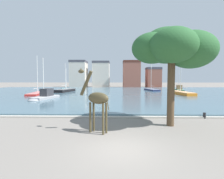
% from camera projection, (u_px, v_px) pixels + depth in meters
% --- Properties ---
extents(ground_plane, '(300.00, 300.00, 0.00)m').
position_uv_depth(ground_plane, '(121.00, 149.00, 8.45)').
color(ground_plane, gray).
extents(harbor_water, '(81.51, 50.26, 0.24)m').
position_uv_depth(harbor_water, '(117.00, 93.00, 40.66)').
color(harbor_water, '#476675').
rests_on(harbor_water, ground).
extents(quay_edge_coping, '(81.51, 0.50, 0.12)m').
position_uv_depth(quay_edge_coping, '(119.00, 117.00, 15.34)').
color(quay_edge_coping, '#ADA89E').
rests_on(quay_edge_coping, ground).
extents(giraffe_statue, '(2.21, 1.45, 4.13)m').
position_uv_depth(giraffe_statue, '(96.00, 99.00, 10.99)').
color(giraffe_statue, '#4C4228').
rests_on(giraffe_statue, ground).
extents(sailboat_red, '(3.25, 9.59, 8.05)m').
position_uv_depth(sailboat_red, '(38.00, 94.00, 36.20)').
color(sailboat_red, red).
rests_on(sailboat_red, ground).
extents(sailboat_navy, '(3.29, 8.11, 8.24)m').
position_uv_depth(sailboat_navy, '(151.00, 90.00, 48.11)').
color(sailboat_navy, navy).
rests_on(sailboat_navy, ground).
extents(sailboat_teal, '(4.93, 9.63, 7.71)m').
position_uv_depth(sailboat_teal, '(66.00, 89.00, 50.54)').
color(sailboat_teal, teal).
rests_on(sailboat_teal, ground).
extents(sailboat_orange, '(2.85, 9.16, 8.34)m').
position_uv_depth(sailboat_orange, '(180.00, 93.00, 36.17)').
color(sailboat_orange, orange).
rests_on(sailboat_orange, ground).
extents(sailboat_black, '(3.61, 8.01, 6.02)m').
position_uv_depth(sailboat_black, '(67.00, 91.00, 43.15)').
color(sailboat_black, black).
rests_on(sailboat_black, ground).
extents(sailboat_green, '(3.10, 7.67, 7.82)m').
position_uv_depth(sailboat_green, '(179.00, 89.00, 46.69)').
color(sailboat_green, '#236B42').
rests_on(sailboat_green, ground).
extents(sailboat_grey, '(3.07, 6.60, 6.61)m').
position_uv_depth(sailboat_grey, '(44.00, 97.00, 27.51)').
color(sailboat_grey, '#939399').
rests_on(sailboat_grey, ground).
extents(shade_tree, '(5.92, 5.44, 7.28)m').
position_uv_depth(shade_tree, '(172.00, 48.00, 12.56)').
color(shade_tree, brown).
rests_on(shade_tree, ground).
extents(mooring_bollard, '(0.24, 0.24, 0.50)m').
position_uv_depth(mooring_bollard, '(204.00, 116.00, 15.03)').
color(mooring_bollard, '#232326').
rests_on(mooring_bollard, ground).
extents(townhouse_corner_house, '(6.12, 7.19, 10.33)m').
position_uv_depth(townhouse_corner_house, '(79.00, 74.00, 68.20)').
color(townhouse_corner_house, beige).
rests_on(townhouse_corner_house, ground).
extents(townhouse_tall_gabled, '(6.62, 6.81, 10.25)m').
position_uv_depth(townhouse_tall_gabled, '(101.00, 74.00, 70.18)').
color(townhouse_tall_gabled, beige).
rests_on(townhouse_tall_gabled, ground).
extents(townhouse_narrow_midrow, '(6.51, 6.17, 10.27)m').
position_uv_depth(townhouse_narrow_midrow, '(131.00, 74.00, 67.67)').
color(townhouse_narrow_midrow, '#8E5142').
rests_on(townhouse_narrow_midrow, ground).
extents(townhouse_wide_warehouse, '(5.50, 6.04, 7.81)m').
position_uv_depth(townhouse_wide_warehouse, '(153.00, 77.00, 69.09)').
color(townhouse_wide_warehouse, '#8E5142').
rests_on(townhouse_wide_warehouse, ground).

